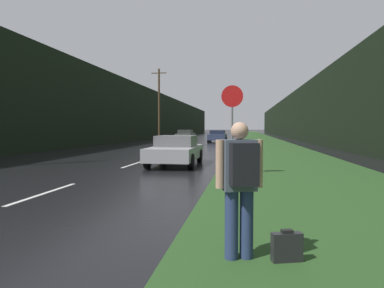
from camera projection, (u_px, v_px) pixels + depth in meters
The scene contains 13 objects.
grass_verge at pixel (261, 142), 41.07m from camera, with size 6.00×240.00×0.02m, color #26471E.
lane_stripe_b at pixel (45, 193), 8.68m from camera, with size 0.12×3.00×0.01m, color silver.
lane_stripe_c at pixel (133, 164), 15.59m from camera, with size 0.12×3.00×0.01m, color silver.
lane_stripe_d at pixel (167, 153), 22.50m from camera, with size 0.12×3.00×0.01m, color silver.
treeline_far_side at pixel (147, 114), 53.33m from camera, with size 2.00×140.00×7.56m, color black.
treeline_near_side at pixel (300, 116), 49.88m from camera, with size 2.00×140.00×6.89m, color black.
utility_pole_far at pixel (159, 104), 40.67m from camera, with size 1.80×0.24×8.65m.
stop_sign at pixel (232, 119), 11.79m from camera, with size 0.75×0.07×3.12m.
hitchhiker_with_backpack at pixel (240, 182), 4.23m from camera, with size 0.58×0.50×1.73m.
suitcase at pixel (287, 247), 4.20m from camera, with size 0.40×0.22×0.41m.
car_passing_near at pixel (176, 150), 15.21m from camera, with size 2.01×4.37×1.31m.
car_passing_far at pixel (217, 136), 39.05m from camera, with size 2.05×4.15×1.39m.
car_oncoming at pixel (186, 136), 41.36m from camera, with size 1.96×4.26×1.42m.
Camera 1 is at (5.00, -1.82, 1.66)m, focal length 32.00 mm.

